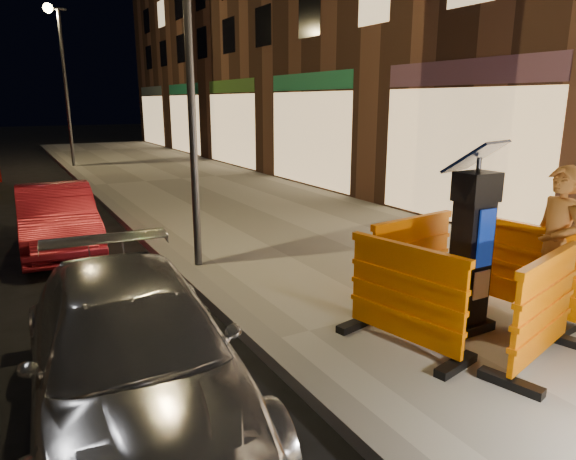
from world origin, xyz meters
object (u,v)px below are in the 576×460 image
barrier_kerbside (405,297)px  barrier_back (411,260)px  barrier_bldgside (522,269)px  man (556,246)px  parking_kiosk (472,244)px  car_silver (137,413)px  barrier_front (544,310)px  car_red (60,250)px

barrier_kerbside → barrier_back: bearing=-57.1°
barrier_bldgside → man: 0.51m
parking_kiosk → barrier_kerbside: size_ratio=1.40×
parking_kiosk → barrier_back: (0.00, 0.95, -0.45)m
barrier_bldgside → car_silver: bearing=77.1°
parking_kiosk → barrier_front: bearing=-100.1°
parking_kiosk → car_silver: bearing=163.9°
car_red → man: man is taller
parking_kiosk → barrier_front: parking_kiosk is taller
man → barrier_back: bearing=-125.9°
barrier_back → barrier_bldgside: size_ratio=1.00×
barrier_front → man: bearing=15.7°
parking_kiosk → barrier_kerbside: parking_kiosk is taller
car_red → man: size_ratio=1.95×
parking_kiosk → barrier_bldgside: (0.95, 0.00, -0.45)m
barrier_bldgside → car_red: size_ratio=0.40×
parking_kiosk → car_red: parking_kiosk is taller
parking_kiosk → man: bearing=-28.9°
barrier_back → car_red: barrier_back is taller
barrier_back → barrier_bldgside: bearing=-52.1°
barrier_bldgside → parking_kiosk: bearing=81.9°
car_silver → man: bearing=-4.1°
barrier_front → car_silver: 4.01m
car_silver → man: (4.73, -0.74, 1.09)m
barrier_bldgside → man: bearing=-177.5°
man → barrier_bldgside: bearing=-153.5°
barrier_kerbside → car_red: (-2.78, 6.39, -0.72)m
parking_kiosk → barrier_kerbside: 1.05m
parking_kiosk → barrier_bldgside: parking_kiosk is taller
barrier_back → barrier_front: bearing=-97.1°
barrier_back → man: bearing=-59.0°
barrier_front → barrier_bldgside: same height
barrier_kerbside → parking_kiosk: bearing=-102.1°
car_silver → man: man is taller
barrier_back → barrier_kerbside: bearing=-142.1°
barrier_front → barrier_kerbside: bearing=119.9°
parking_kiosk → barrier_bldgside: 1.05m
barrier_bldgside → car_red: (-4.68, 6.39, -0.72)m
barrier_bldgside → car_silver: 4.73m
barrier_kerbside → car_silver: size_ratio=0.35×
parking_kiosk → car_silver: 3.91m
man → barrier_kerbside: bearing=-84.0°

